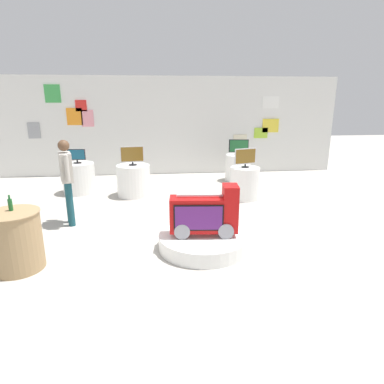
# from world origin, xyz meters

# --- Properties ---
(ground_plane) EXTENTS (30.00, 30.00, 0.00)m
(ground_plane) POSITION_xyz_m (0.00, 0.00, 0.00)
(ground_plane) COLOR #B2ADA3
(back_wall_display) EXTENTS (10.58, 0.13, 2.92)m
(back_wall_display) POSITION_xyz_m (-0.00, 5.21, 1.46)
(back_wall_display) COLOR silver
(back_wall_display) RESTS_ON ground
(main_display_pedestal) EXTENTS (1.40, 1.40, 0.23)m
(main_display_pedestal) POSITION_xyz_m (0.37, -0.24, 0.11)
(main_display_pedestal) COLOR white
(main_display_pedestal) RESTS_ON ground
(novelty_firetruck_tv) EXTENTS (1.06, 0.46, 0.80)m
(novelty_firetruck_tv) POSITION_xyz_m (0.38, -0.25, 0.55)
(novelty_firetruck_tv) COLOR gray
(novelty_firetruck_tv) RESTS_ON main_display_pedestal
(display_pedestal_left_rear) EXTENTS (0.68, 0.68, 0.75)m
(display_pedestal_left_rear) POSITION_xyz_m (1.70, 2.29, 0.38)
(display_pedestal_left_rear) COLOR white
(display_pedestal_left_rear) RESTS_ON ground
(tv_on_left_rear) EXTENTS (0.54, 0.19, 0.44)m
(tv_on_left_rear) POSITION_xyz_m (1.69, 2.29, 1.00)
(tv_on_left_rear) COLOR black
(tv_on_left_rear) RESTS_ON display_pedestal_left_rear
(display_pedestal_center_rear) EXTENTS (0.79, 0.79, 0.75)m
(display_pedestal_center_rear) POSITION_xyz_m (-0.89, 2.84, 0.38)
(display_pedestal_center_rear) COLOR white
(display_pedestal_center_rear) RESTS_ON ground
(tv_on_center_rear) EXTENTS (0.56, 0.19, 0.45)m
(tv_on_center_rear) POSITION_xyz_m (-0.89, 2.84, 1.00)
(tv_on_center_rear) COLOR black
(tv_on_center_rear) RESTS_ON display_pedestal_center_rear
(display_pedestal_right_rear) EXTENTS (0.77, 0.77, 0.75)m
(display_pedestal_right_rear) POSITION_xyz_m (-2.26, 3.24, 0.38)
(display_pedestal_right_rear) COLOR white
(display_pedestal_right_rear) RESTS_ON ground
(tv_on_right_rear) EXTENTS (0.42, 0.19, 0.35)m
(tv_on_right_rear) POSITION_xyz_m (-2.26, 3.23, 0.94)
(tv_on_right_rear) COLOR black
(tv_on_right_rear) RESTS_ON display_pedestal_right_rear
(display_pedestal_far_right) EXTENTS (0.70, 0.70, 0.75)m
(display_pedestal_far_right) POSITION_xyz_m (1.97, 4.03, 0.38)
(display_pedestal_far_right) COLOR white
(display_pedestal_far_right) RESTS_ON ground
(tv_on_far_right) EXTENTS (0.55, 0.22, 0.43)m
(tv_on_far_right) POSITION_xyz_m (1.97, 4.03, 0.98)
(tv_on_far_right) COLOR black
(tv_on_far_right) RESTS_ON display_pedestal_far_right
(side_table_round) EXTENTS (0.71, 0.71, 0.83)m
(side_table_round) POSITION_xyz_m (-2.27, -0.60, 0.42)
(side_table_round) COLOR #9E7F56
(side_table_round) RESTS_ON ground
(bottle_on_side_table) EXTENTS (0.06, 0.06, 0.22)m
(bottle_on_side_table) POSITION_xyz_m (-2.30, -0.52, 0.91)
(bottle_on_side_table) COLOR #195926
(bottle_on_side_table) RESTS_ON side_table_round
(shopper_browsing_near_truck) EXTENTS (0.31, 0.54, 1.58)m
(shopper_browsing_near_truck) POSITION_xyz_m (-1.96, 1.06, 0.92)
(shopper_browsing_near_truck) COLOR #194751
(shopper_browsing_near_truck) RESTS_ON ground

